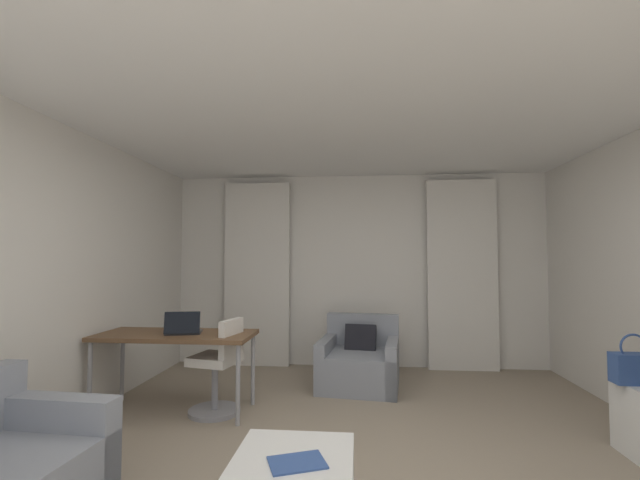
# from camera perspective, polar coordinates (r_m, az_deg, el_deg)

# --- Properties ---
(wall_window) EXTENTS (5.12, 0.06, 2.60)m
(wall_window) POSITION_cam_1_polar(r_m,az_deg,el_deg) (5.76, 5.16, -4.09)
(wall_window) COLOR silver
(wall_window) RESTS_ON ground
(ceiling) EXTENTS (5.12, 6.12, 0.06)m
(ceiling) POSITION_cam_1_polar(r_m,az_deg,el_deg) (2.97, 5.09, 20.92)
(ceiling) COLOR white
(ceiling) RESTS_ON wall_left
(curtain_left_panel) EXTENTS (0.90, 0.06, 2.50)m
(curtain_left_panel) POSITION_cam_1_polar(r_m,az_deg,el_deg) (5.79, -8.61, -4.56)
(curtain_left_panel) COLOR silver
(curtain_left_panel) RESTS_ON ground
(curtain_right_panel) EXTENTS (0.90, 0.06, 2.50)m
(curtain_right_panel) POSITION_cam_1_polar(r_m,az_deg,el_deg) (5.79, 18.94, -4.44)
(curtain_right_panel) COLOR silver
(curtain_right_panel) RESTS_ON ground
(armchair) EXTENTS (0.97, 0.97, 0.78)m
(armchair) POSITION_cam_1_polar(r_m,az_deg,el_deg) (4.96, 5.50, -16.42)
(armchair) COLOR gray
(armchair) RESTS_ON ground
(desk) EXTENTS (1.47, 0.62, 0.74)m
(desk) POSITION_cam_1_polar(r_m,az_deg,el_deg) (4.29, -19.11, -12.77)
(desk) COLOR brown
(desk) RESTS_ON ground
(desk_chair) EXTENTS (0.48, 0.48, 0.88)m
(desk_chair) POSITION_cam_1_polar(r_m,az_deg,el_deg) (4.20, -13.68, -17.07)
(desk_chair) COLOR gray
(desk_chair) RESTS_ON ground
(laptop) EXTENTS (0.37, 0.32, 0.22)m
(laptop) POSITION_cam_1_polar(r_m,az_deg,el_deg) (4.20, -18.20, -11.54)
(laptop) COLOR #2D2D33
(laptop) RESTS_ON desk
(magazine_open) EXTENTS (0.33, 0.29, 0.01)m
(magazine_open) POSITION_cam_1_polar(r_m,az_deg,el_deg) (2.39, -3.09, -28.18)
(magazine_open) COLOR #335193
(magazine_open) RESTS_ON coffee_table
(handbag_primary) EXTENTS (0.30, 0.14, 0.37)m
(handbag_primary) POSITION_cam_1_polar(r_m,az_deg,el_deg) (3.98, 37.18, -13.74)
(handbag_primary) COLOR #335193
(handbag_primary) RESTS_ON tv_console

